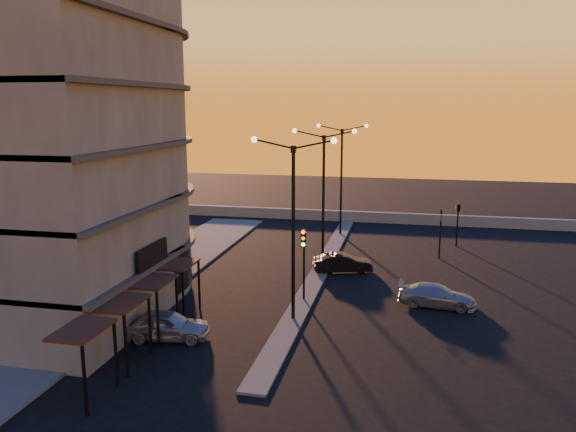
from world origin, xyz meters
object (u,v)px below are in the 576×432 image
Objects in this scene: traffic_light_main at (304,253)px; car_sedan at (343,263)px; car_wagon at (437,296)px; streetlamp_mid at (323,187)px; car_hatchback at (166,325)px.

car_sedan is at bearing 76.48° from traffic_light_main.
car_sedan is 0.92× the size of car_wagon.
car_wagon is at bearing -147.22° from car_sedan.
car_hatchback is (-5.43, -13.65, -4.89)m from streetlamp_mid.
car_hatchback is 0.97× the size of car_wagon.
car_sedan is (1.50, -0.89, -4.95)m from streetlamp_mid.
car_sedan is 7.99m from car_wagon.
car_wagon is (7.41, -6.27, -4.98)m from streetlamp_mid.
car_wagon is at bearing -69.53° from car_hatchback.
traffic_light_main is 7.80m from car_wagon.
car_hatchback is 14.52m from car_sedan.
car_wagon is (7.41, 0.86, -2.27)m from traffic_light_main.
traffic_light_main is at bearing 151.57° from car_sedan.
car_wagon is at bearing -40.24° from streetlamp_mid.
traffic_light_main reaches higher than car_hatchback.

